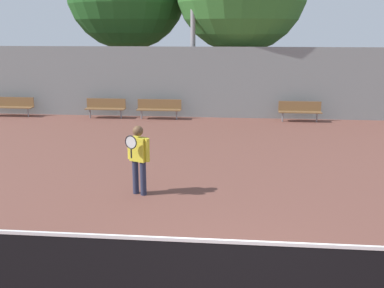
# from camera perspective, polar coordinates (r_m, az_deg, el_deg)

# --- Properties ---
(tennis_net) EXTENTS (11.68, 0.09, 1.03)m
(tennis_net) POSITION_cam_1_polar(r_m,az_deg,el_deg) (6.33, 5.59, -16.18)
(tennis_net) COLOR #99999E
(tennis_net) RESTS_ON ground_plane
(tennis_player) EXTENTS (0.55, 0.50, 1.63)m
(tennis_player) POSITION_cam_1_polar(r_m,az_deg,el_deg) (10.30, -6.81, -1.46)
(tennis_player) COLOR #282D47
(tennis_player) RESTS_ON ground_plane
(bench_courtside_near) EXTENTS (1.88, 0.40, 0.83)m
(bench_courtside_near) POSITION_cam_1_polar(r_m,az_deg,el_deg) (19.17, -4.19, 4.69)
(bench_courtside_near) COLOR brown
(bench_courtside_near) RESTS_ON ground_plane
(bench_courtside_far) EXTENTS (1.74, 0.40, 0.83)m
(bench_courtside_far) POSITION_cam_1_polar(r_m,az_deg,el_deg) (19.10, 13.53, 4.28)
(bench_courtside_far) COLOR brown
(bench_courtside_far) RESTS_ON ground_plane
(bench_adjacent_court) EXTENTS (1.71, 0.40, 0.83)m
(bench_adjacent_court) POSITION_cam_1_polar(r_m,az_deg,el_deg) (19.68, -10.90, 4.72)
(bench_adjacent_court) COLOR brown
(bench_adjacent_court) RESTS_ON ground_plane
(bench_by_gate) EXTENTS (2.14, 0.40, 0.83)m
(bench_by_gate) POSITION_cam_1_polar(r_m,az_deg,el_deg) (21.29, -22.15, 4.64)
(bench_by_gate) COLOR brown
(bench_by_gate) RESTS_ON ground_plane
(back_fence) EXTENTS (35.92, 0.06, 3.01)m
(back_fence) POSITION_cam_1_polar(r_m,az_deg,el_deg) (19.32, 5.66, 7.73)
(back_fence) COLOR gray
(back_fence) RESTS_ON ground_plane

